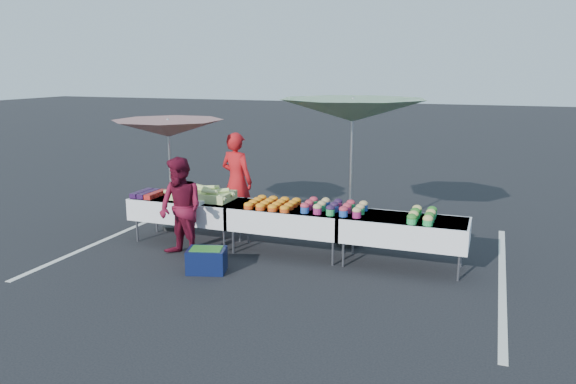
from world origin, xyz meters
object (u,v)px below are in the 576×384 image
(customer, at_px, (181,208))
(storage_bin, at_px, (207,260))
(umbrella_left, at_px, (168,129))
(umbrella_right, at_px, (353,111))
(table_left, at_px, (188,208))
(table_right, at_px, (403,229))
(table_center, at_px, (288,218))
(vendor, at_px, (237,181))

(customer, distance_m, storage_bin, 0.99)
(umbrella_left, bearing_deg, umbrella_right, 3.73)
(table_left, height_order, umbrella_right, umbrella_right)
(table_left, distance_m, umbrella_left, 1.53)
(customer, height_order, umbrella_left, umbrella_left)
(table_right, relative_size, umbrella_left, 0.72)
(table_center, xyz_separation_m, table_right, (1.80, 0.00, 0.00))
(table_left, distance_m, storage_bin, 1.59)
(umbrella_right, bearing_deg, table_right, -38.66)
(vendor, bearing_deg, table_center, 155.93)
(table_left, relative_size, umbrella_right, 0.67)
(table_right, distance_m, storage_bin, 2.90)
(table_center, xyz_separation_m, storage_bin, (-0.81, -1.18, -0.40))
(table_right, xyz_separation_m, vendor, (-3.18, 1.05, 0.30))
(storage_bin, bearing_deg, umbrella_left, 116.84)
(umbrella_right, bearing_deg, umbrella_left, -176.27)
(vendor, bearing_deg, storage_bin, 117.43)
(table_right, relative_size, vendor, 1.05)
(table_center, bearing_deg, umbrella_right, 45.00)
(table_left, bearing_deg, umbrella_left, 139.15)
(table_right, xyz_separation_m, umbrella_left, (-4.28, 0.59, 1.24))
(vendor, relative_size, umbrella_left, 0.68)
(table_center, distance_m, table_right, 1.80)
(table_left, relative_size, table_center, 1.00)
(vendor, distance_m, customer, 1.80)
(storage_bin, bearing_deg, table_left, 113.41)
(customer, distance_m, umbrella_right, 3.10)
(table_right, bearing_deg, umbrella_right, 141.34)
(umbrella_right, distance_m, storage_bin, 3.26)
(table_right, bearing_deg, umbrella_left, 172.20)
(table_right, distance_m, customer, 3.36)
(table_right, distance_m, umbrella_right, 2.07)
(table_left, distance_m, umbrella_right, 3.17)
(table_center, xyz_separation_m, customer, (-1.47, -0.75, 0.20))
(customer, xyz_separation_m, umbrella_right, (2.27, 1.55, 1.43))
(vendor, bearing_deg, table_left, 81.40)
(table_left, height_order, customer, customer)
(vendor, xyz_separation_m, customer, (-0.09, -1.80, -0.10))
(table_left, xyz_separation_m, table_center, (1.80, 0.00, 0.00))
(table_left, distance_m, vendor, 1.17)
(umbrella_left, bearing_deg, table_left, -40.85)
(vendor, bearing_deg, umbrella_left, 36.06)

